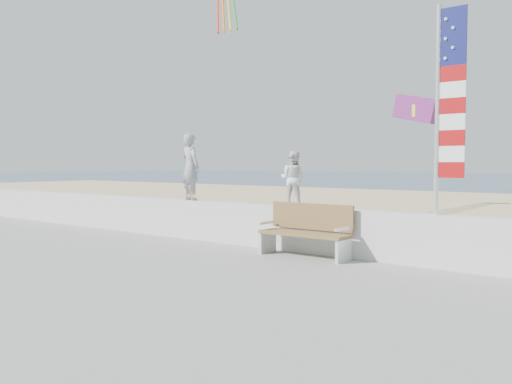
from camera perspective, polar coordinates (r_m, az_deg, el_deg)
ground at (r=10.26m, az=-7.20°, el=-7.93°), size 220.00×220.00×0.00m
sand at (r=17.69m, az=14.11°, el=-3.26°), size 90.00×40.00×0.08m
seawall at (r=11.63m, az=-0.16°, el=-3.47°), size 30.00×0.35×0.90m
adult at (r=12.85m, az=-6.91°, el=2.63°), size 0.63×0.48×1.56m
child at (r=10.97m, az=3.93°, el=1.41°), size 0.61×0.52×1.12m
bench at (r=10.32m, az=5.33°, el=-3.98°), size 1.80×0.57×1.00m
flag at (r=9.64m, az=19.30°, el=9.10°), size 0.50×0.08×3.50m
parafoil_kite at (r=12.53m, az=16.59°, el=8.36°), size 1.06×0.39×0.71m
sign at (r=14.60m, az=-6.84°, el=-0.93°), size 0.32×0.07×1.46m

